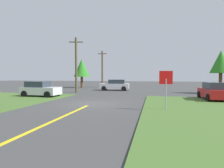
{
  "coord_description": "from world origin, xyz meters",
  "views": [
    {
      "loc": [
        4.72,
        -13.82,
        2.2
      ],
      "look_at": [
        0.6,
        4.65,
        1.35
      ],
      "focal_mm": 29.77,
      "sensor_mm": 36.0,
      "label": 1
    }
  ],
  "objects": [
    {
      "name": "oak_tree_left",
      "position": [
        12.68,
        11.03,
        3.84
      ],
      "size": [
        2.49,
        2.49,
        5.27
      ],
      "color": "brown",
      "rests_on": "ground"
    },
    {
      "name": "car_on_crossroad",
      "position": [
        10.1,
        4.27,
        0.8
      ],
      "size": [
        2.23,
        4.04,
        1.62
      ],
      "rotation": [
        0.0,
        0.0,
        1.61
      ],
      "color": "red",
      "rests_on": "ground"
    },
    {
      "name": "utility_pole_far",
      "position": [
        -5.08,
        21.35,
        3.63
      ],
      "size": [
        1.8,
        0.32,
        7.06
      ],
      "color": "brown",
      "rests_on": "ground"
    },
    {
      "name": "parked_car_near_building",
      "position": [
        -6.73,
        3.28,
        0.8
      ],
      "size": [
        3.94,
        2.06,
        1.62
      ],
      "rotation": [
        0.0,
        0.0,
        -0.03
      ],
      "color": "silver",
      "rests_on": "ground"
    },
    {
      "name": "lane_stripe_center",
      "position": [
        0.0,
        -8.0,
        0.01
      ],
      "size": [
        0.2,
        14.0,
        0.01
      ],
      "primitive_type": "cube",
      "color": "yellow",
      "rests_on": "ground"
    },
    {
      "name": "ground_plane",
      "position": [
        0.0,
        0.0,
        0.0
      ],
      "size": [
        120.0,
        120.0,
        0.0
      ],
      "primitive_type": "plane",
      "color": "#414141"
    },
    {
      "name": "stop_sign",
      "position": [
        5.49,
        -1.78,
        1.78
      ],
      "size": [
        0.82,
        0.19,
        2.5
      ],
      "rotation": [
        0.0,
        0.0,
        3.33
      ],
      "color": "#9EA0A8",
      "rests_on": "ground"
    },
    {
      "name": "car_approaching_junction",
      "position": [
        -0.89,
        13.49,
        0.81
      ],
      "size": [
        4.45,
        2.31,
        1.62
      ],
      "rotation": [
        0.0,
        0.0,
        3.22
      ],
      "color": "silver",
      "rests_on": "ground"
    },
    {
      "name": "pine_tree_center",
      "position": [
        -8.11,
        18.2,
        3.59
      ],
      "size": [
        2.9,
        2.9,
        5.23
      ],
      "color": "brown",
      "rests_on": "ground"
    },
    {
      "name": "utility_pole_mid",
      "position": [
        -5.14,
        8.86,
        3.69
      ],
      "size": [
        1.78,
        0.54,
        7.14
      ],
      "color": "brown",
      "rests_on": "ground"
    }
  ]
}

